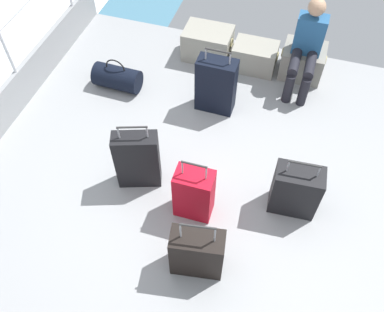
{
  "coord_description": "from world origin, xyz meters",
  "views": [
    {
      "loc": [
        0.84,
        -2.2,
        3.64
      ],
      "look_at": [
        0.07,
        0.28,
        0.25
      ],
      "focal_mm": 38.99,
      "sensor_mm": 36.0,
      "label": 1
    }
  ],
  "objects_px": {
    "passenger_seated": "(307,45)",
    "suitcase_4": "(197,253)",
    "suitcase_0": "(138,160)",
    "suitcase_2": "(216,85)",
    "suitcase_1": "(295,190)",
    "duffel_bag": "(117,78)",
    "cargo_crate_0": "(208,43)",
    "suitcase_3": "(194,194)",
    "cargo_crate_2": "(303,61)",
    "cargo_crate_1": "(255,57)"
  },
  "relations": [
    {
      "from": "suitcase_4",
      "to": "duffel_bag",
      "type": "distance_m",
      "value": 2.56
    },
    {
      "from": "suitcase_4",
      "to": "suitcase_1",
      "type": "bearing_deg",
      "value": 51.02
    },
    {
      "from": "suitcase_0",
      "to": "suitcase_4",
      "type": "height_order",
      "value": "suitcase_0"
    },
    {
      "from": "duffel_bag",
      "to": "suitcase_3",
      "type": "bearing_deg",
      "value": -44.84
    },
    {
      "from": "cargo_crate_0",
      "to": "suitcase_3",
      "type": "distance_m",
      "value": 2.4
    },
    {
      "from": "cargo_crate_0",
      "to": "suitcase_2",
      "type": "height_order",
      "value": "suitcase_2"
    },
    {
      "from": "suitcase_0",
      "to": "suitcase_2",
      "type": "bearing_deg",
      "value": 69.92
    },
    {
      "from": "cargo_crate_0",
      "to": "suitcase_2",
      "type": "bearing_deg",
      "value": -68.63
    },
    {
      "from": "passenger_seated",
      "to": "duffel_bag",
      "type": "height_order",
      "value": "passenger_seated"
    },
    {
      "from": "cargo_crate_1",
      "to": "duffel_bag",
      "type": "relative_size",
      "value": 1.0
    },
    {
      "from": "suitcase_4",
      "to": "cargo_crate_2",
      "type": "bearing_deg",
      "value": 80.03
    },
    {
      "from": "cargo_crate_1",
      "to": "passenger_seated",
      "type": "height_order",
      "value": "passenger_seated"
    },
    {
      "from": "cargo_crate_2",
      "to": "passenger_seated",
      "type": "distance_m",
      "value": 0.42
    },
    {
      "from": "cargo_crate_2",
      "to": "suitcase_0",
      "type": "distance_m",
      "value": 2.57
    },
    {
      "from": "cargo_crate_1",
      "to": "suitcase_3",
      "type": "height_order",
      "value": "suitcase_3"
    },
    {
      "from": "cargo_crate_0",
      "to": "suitcase_0",
      "type": "xyz_separation_m",
      "value": [
        -0.11,
        -2.15,
        0.15
      ]
    },
    {
      "from": "passenger_seated",
      "to": "suitcase_4",
      "type": "bearing_deg",
      "value": -100.62
    },
    {
      "from": "passenger_seated",
      "to": "suitcase_0",
      "type": "relative_size",
      "value": 1.29
    },
    {
      "from": "cargo_crate_1",
      "to": "cargo_crate_2",
      "type": "bearing_deg",
      "value": 6.34
    },
    {
      "from": "duffel_bag",
      "to": "cargo_crate_0",
      "type": "bearing_deg",
      "value": 45.43
    },
    {
      "from": "cargo_crate_1",
      "to": "suitcase_4",
      "type": "distance_m",
      "value": 2.84
    },
    {
      "from": "cargo_crate_2",
      "to": "suitcase_4",
      "type": "bearing_deg",
      "value": -99.97
    },
    {
      "from": "passenger_seated",
      "to": "duffel_bag",
      "type": "distance_m",
      "value": 2.31
    },
    {
      "from": "cargo_crate_2",
      "to": "suitcase_3",
      "type": "height_order",
      "value": "suitcase_3"
    },
    {
      "from": "cargo_crate_2",
      "to": "suitcase_4",
      "type": "distance_m",
      "value": 2.95
    },
    {
      "from": "suitcase_0",
      "to": "cargo_crate_1",
      "type": "bearing_deg",
      "value": 70.39
    },
    {
      "from": "suitcase_4",
      "to": "suitcase_2",
      "type": "bearing_deg",
      "value": 100.75
    },
    {
      "from": "duffel_bag",
      "to": "suitcase_0",
      "type": "bearing_deg",
      "value": -57.56
    },
    {
      "from": "suitcase_4",
      "to": "duffel_bag",
      "type": "height_order",
      "value": "suitcase_4"
    },
    {
      "from": "passenger_seated",
      "to": "suitcase_0",
      "type": "height_order",
      "value": "passenger_seated"
    },
    {
      "from": "cargo_crate_0",
      "to": "cargo_crate_1",
      "type": "distance_m",
      "value": 0.64
    },
    {
      "from": "cargo_crate_2",
      "to": "suitcase_1",
      "type": "xyz_separation_m",
      "value": [
        0.2,
        -2.03,
        0.09
      ]
    },
    {
      "from": "cargo_crate_0",
      "to": "suitcase_0",
      "type": "height_order",
      "value": "suitcase_0"
    },
    {
      "from": "suitcase_3",
      "to": "suitcase_4",
      "type": "distance_m",
      "value": 0.59
    },
    {
      "from": "suitcase_3",
      "to": "duffel_bag",
      "type": "distance_m",
      "value": 2.02
    },
    {
      "from": "suitcase_2",
      "to": "duffel_bag",
      "type": "height_order",
      "value": "suitcase_2"
    },
    {
      "from": "cargo_crate_1",
      "to": "suitcase_3",
      "type": "bearing_deg",
      "value": -92.79
    },
    {
      "from": "cargo_crate_2",
      "to": "suitcase_2",
      "type": "height_order",
      "value": "suitcase_2"
    },
    {
      "from": "suitcase_2",
      "to": "cargo_crate_2",
      "type": "bearing_deg",
      "value": 45.92
    },
    {
      "from": "passenger_seated",
      "to": "cargo_crate_1",
      "type": "bearing_deg",
      "value": 169.0
    },
    {
      "from": "cargo_crate_2",
      "to": "suitcase_0",
      "type": "height_order",
      "value": "suitcase_0"
    },
    {
      "from": "suitcase_0",
      "to": "suitcase_4",
      "type": "xyz_separation_m",
      "value": [
        0.84,
        -0.73,
        -0.08
      ]
    },
    {
      "from": "cargo_crate_1",
      "to": "suitcase_1",
      "type": "relative_size",
      "value": 0.81
    },
    {
      "from": "suitcase_3",
      "to": "suitcase_4",
      "type": "height_order",
      "value": "suitcase_3"
    },
    {
      "from": "suitcase_1",
      "to": "suitcase_0",
      "type": "bearing_deg",
      "value": -174.45
    },
    {
      "from": "suitcase_1",
      "to": "suitcase_4",
      "type": "height_order",
      "value": "suitcase_4"
    },
    {
      "from": "passenger_seated",
      "to": "cargo_crate_0",
      "type": "bearing_deg",
      "value": 172.64
    },
    {
      "from": "passenger_seated",
      "to": "suitcase_1",
      "type": "xyz_separation_m",
      "value": [
        0.2,
        -1.84,
        -0.29
      ]
    },
    {
      "from": "suitcase_2",
      "to": "suitcase_3",
      "type": "xyz_separation_m",
      "value": [
        0.18,
        -1.44,
        -0.05
      ]
    },
    {
      "from": "cargo_crate_0",
      "to": "duffel_bag",
      "type": "height_order",
      "value": "duffel_bag"
    }
  ]
}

